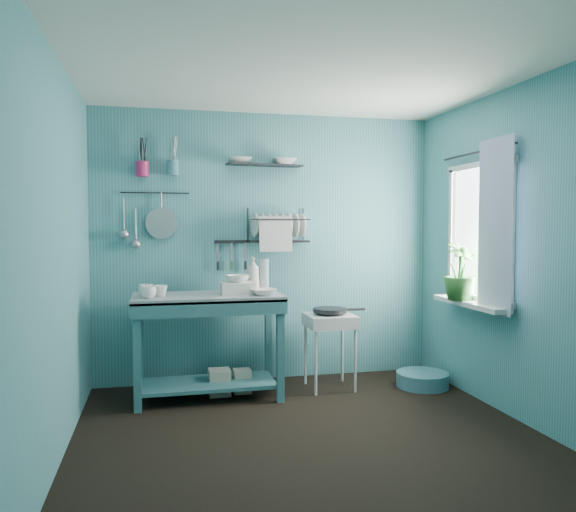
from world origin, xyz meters
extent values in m
plane|color=black|center=(0.00, 0.00, 0.00)|extent=(3.20, 3.20, 0.00)
plane|color=silver|center=(0.00, 0.00, 2.50)|extent=(3.20, 3.20, 0.00)
plane|color=teal|center=(0.00, 1.50, 1.25)|extent=(3.20, 0.00, 3.20)
plane|color=teal|center=(0.00, -1.50, 1.25)|extent=(3.20, 0.00, 3.20)
plane|color=teal|center=(-1.60, 0.00, 1.25)|extent=(0.00, 3.00, 3.00)
plane|color=teal|center=(1.60, 0.00, 1.25)|extent=(0.00, 3.00, 3.00)
cube|color=#33646B|center=(-0.60, 1.01, 0.44)|extent=(1.28, 0.70, 0.88)
imported|color=white|center=(-1.08, 0.85, 0.92)|extent=(0.12, 0.12, 0.10)
imported|color=white|center=(-0.98, 0.95, 0.92)|extent=(0.14, 0.14, 0.09)
imported|color=white|center=(-1.10, 1.01, 0.92)|extent=(0.17, 0.17, 0.10)
cube|color=silver|center=(-0.35, 0.99, 0.93)|extent=(0.28, 0.22, 0.10)
imported|color=white|center=(-0.35, 0.99, 1.01)|extent=(0.20, 0.20, 0.06)
imported|color=silver|center=(-0.18, 1.21, 1.03)|extent=(0.11, 0.12, 0.30)
cylinder|color=#A0ACB3|center=(-0.08, 1.23, 1.02)|extent=(0.09, 0.09, 0.28)
imported|color=white|center=(-0.15, 0.86, 0.90)|extent=(0.22, 0.22, 0.05)
cube|color=silver|center=(0.48, 1.04, 0.33)|extent=(0.46, 0.46, 0.66)
cylinder|color=black|center=(0.48, 1.04, 0.70)|extent=(0.30, 0.30, 0.03)
cube|color=black|center=(-0.34, 1.47, 1.31)|extent=(0.32, 0.06, 0.03)
cube|color=black|center=(0.08, 1.37, 1.46)|extent=(0.58, 0.32, 0.32)
cube|color=black|center=(-0.04, 1.40, 2.01)|extent=(0.72, 0.26, 0.01)
imported|color=white|center=(-0.27, 1.40, 2.06)|extent=(0.22, 0.22, 0.05)
imported|color=white|center=(0.14, 1.40, 2.08)|extent=(0.25, 0.25, 0.06)
cylinder|color=#B32156|center=(-1.13, 1.42, 1.95)|extent=(0.11, 0.11, 0.13)
cylinder|color=#3C6F7D|center=(-0.87, 1.42, 1.97)|extent=(0.11, 0.11, 0.13)
cylinder|color=#969A9E|center=(-0.98, 1.45, 1.48)|extent=(0.28, 0.03, 0.28)
cylinder|color=#969A9E|center=(-1.30, 1.46, 1.55)|extent=(0.01, 0.01, 0.30)
cylinder|color=#969A9E|center=(-1.20, 1.46, 1.46)|extent=(0.01, 0.01, 0.30)
cylinder|color=black|center=(-1.03, 1.47, 1.75)|extent=(0.60, 0.01, 0.01)
plane|color=white|center=(1.59, 0.45, 1.40)|extent=(0.00, 1.10, 1.10)
cube|color=silver|center=(1.50, 0.45, 0.81)|extent=(0.16, 0.95, 0.04)
plane|color=silver|center=(1.52, 0.15, 1.45)|extent=(0.00, 1.35, 1.35)
cylinder|color=black|center=(1.54, 0.45, 2.05)|extent=(0.02, 1.05, 0.02)
imported|color=#2B6327|center=(1.45, 0.53, 1.07)|extent=(0.35, 0.35, 0.48)
cube|color=tan|center=(-0.50, 1.06, 0.11)|extent=(0.18, 0.18, 0.22)
cube|color=tan|center=(-0.30, 1.09, 0.10)|extent=(0.15, 0.15, 0.20)
cylinder|color=teal|center=(1.31, 0.90, 0.07)|extent=(0.47, 0.47, 0.13)
camera|label=1|loc=(-1.00, -3.70, 1.44)|focal=35.00mm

